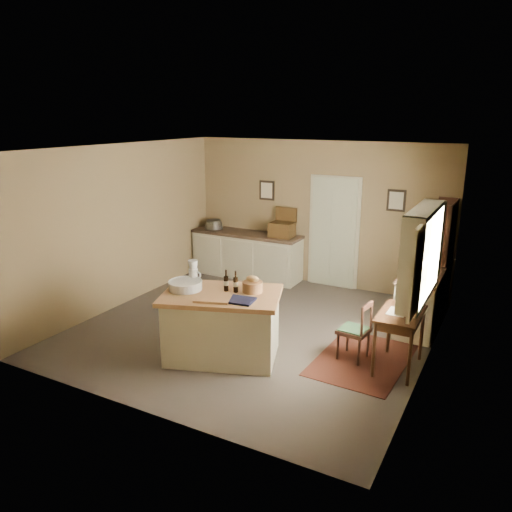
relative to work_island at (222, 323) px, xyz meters
The scene contains 16 objects.
ground 1.10m from the work_island, 92.87° to the left, with size 5.00×5.00×0.00m, color brown.
wall_back 3.60m from the work_island, 90.82° to the left, with size 5.00×0.10×2.70m, color olive.
wall_front 1.74m from the work_island, 91.89° to the right, with size 5.00×0.10×2.70m, color olive.
wall_left 2.87m from the work_island, 158.73° to the left, with size 0.10×5.00×2.70m, color olive.
wall_right 2.78m from the work_island, 22.05° to the left, with size 0.10×5.00×2.70m, color olive.
ceiling 2.43m from the work_island, 92.87° to the left, with size 5.00×5.00×0.00m, color silver.
door 3.52m from the work_island, 85.04° to the left, with size 0.97×0.06×2.11m, color beige.
framed_prints 3.69m from the work_island, 87.52° to the left, with size 2.82×0.02×0.38m.
window 2.72m from the work_island, 18.47° to the left, with size 0.25×1.99×1.12m.
work_island is the anchor object (origin of this frame).
sideboard 3.48m from the work_island, 113.53° to the left, with size 2.23×0.63×1.18m.
rug 1.94m from the work_island, 25.00° to the left, with size 1.10×1.60×0.01m, color #472015.
writing_desk 2.30m from the work_island, 20.26° to the left, with size 0.51×0.83×0.82m.
desk_chair 1.75m from the work_island, 26.39° to the left, with size 0.37×0.37×0.80m, color black, non-canonical shape.
right_cabinet 2.99m from the work_island, 44.08° to the left, with size 0.57×1.03×0.99m.
shelving_unit 3.80m from the work_island, 52.46° to the left, with size 0.32×0.83×1.85m.
Camera 1 is at (3.33, -6.16, 3.15)m, focal length 35.00 mm.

